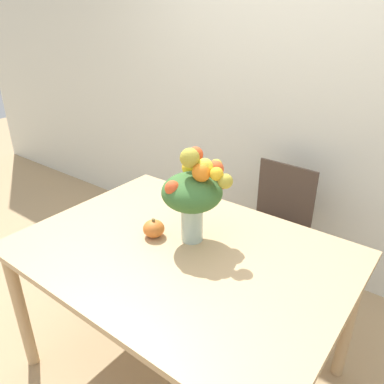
# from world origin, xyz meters

# --- Properties ---
(ground_plane) EXTENTS (12.00, 12.00, 0.00)m
(ground_plane) POSITION_xyz_m (0.00, 0.00, 0.00)
(ground_plane) COLOR tan
(wall_back) EXTENTS (8.00, 0.06, 2.70)m
(wall_back) POSITION_xyz_m (0.00, 1.30, 1.35)
(wall_back) COLOR silver
(wall_back) RESTS_ON ground_plane
(dining_table) EXTENTS (1.49, 1.08, 0.78)m
(dining_table) POSITION_xyz_m (0.00, 0.00, 0.69)
(dining_table) COLOR tan
(dining_table) RESTS_ON ground_plane
(flower_vase) EXTENTS (0.33, 0.31, 0.46)m
(flower_vase) POSITION_xyz_m (-0.01, 0.11, 1.03)
(flower_vase) COLOR #B2CCBC
(flower_vase) RESTS_ON dining_table
(pumpkin) EXTENTS (0.10, 0.10, 0.10)m
(pumpkin) POSITION_xyz_m (-0.18, 0.01, 0.82)
(pumpkin) COLOR orange
(pumpkin) RESTS_ON dining_table
(dining_chair_near_window) EXTENTS (0.44, 0.44, 0.89)m
(dining_chair_near_window) POSITION_xyz_m (0.05, 0.89, 0.46)
(dining_chair_near_window) COLOR #47382D
(dining_chair_near_window) RESTS_ON ground_plane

